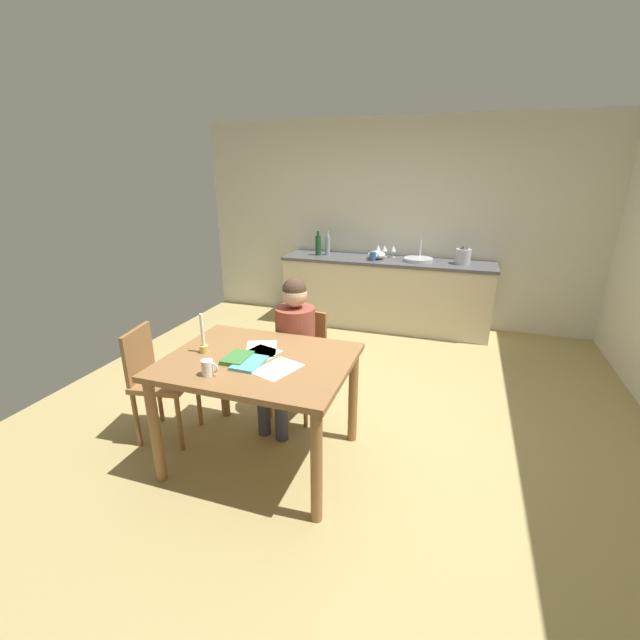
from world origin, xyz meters
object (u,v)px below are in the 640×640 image
(chair_at_table, at_px, (300,358))
(candlestick, at_px, (203,342))
(bottle_vinegar, at_px, (328,245))
(wine_glass_back_left, at_px, (378,248))
(stovetop_kettle, at_px, (463,256))
(mixing_bowl, at_px, (376,255))
(sink_unit, at_px, (418,259))
(dining_table, at_px, (259,374))
(coffee_mug, at_px, (208,368))
(teacup_on_counter, at_px, (373,256))
(book_magazine, at_px, (249,363))
(person_seated, at_px, (291,342))
(chair_side_empty, at_px, (157,378))
(bottle_oil, at_px, (318,245))
(wine_glass_near_sink, at_px, (393,249))
(wine_glass_by_kettle, at_px, (385,248))
(book_cookery, at_px, (238,358))

(chair_at_table, distance_m, candlestick, 0.94)
(bottle_vinegar, bearing_deg, wine_glass_back_left, 9.44)
(stovetop_kettle, bearing_deg, mixing_bowl, -179.00)
(sink_unit, distance_m, wine_glass_back_left, 0.56)
(dining_table, bearing_deg, stovetop_kettle, 67.83)
(coffee_mug, distance_m, stovetop_kettle, 3.64)
(teacup_on_counter, bearing_deg, book_magazine, -93.57)
(bottle_vinegar, xyz_separation_m, teacup_on_counter, (0.65, -0.19, -0.08))
(person_seated, xyz_separation_m, chair_side_empty, (-0.87, -0.55, -0.18))
(candlestick, bearing_deg, bottle_vinegar, 91.59)
(candlestick, xyz_separation_m, mixing_bowl, (0.59, 3.04, 0.08))
(mixing_bowl, bearing_deg, book_magazine, -93.75)
(bottle_oil, relative_size, wine_glass_near_sink, 2.05)
(coffee_mug, xyz_separation_m, mixing_bowl, (0.37, 3.33, 0.11))
(dining_table, bearing_deg, sink_unit, 76.80)
(bottle_oil, bearing_deg, wine_glass_by_kettle, 10.95)
(wine_glass_by_kettle, bearing_deg, book_cookery, -96.69)
(dining_table, height_order, wine_glass_back_left, wine_glass_back_left)
(coffee_mug, xyz_separation_m, teacup_on_counter, (0.35, 3.20, 0.11))
(dining_table, distance_m, coffee_mug, 0.40)
(stovetop_kettle, xyz_separation_m, wine_glass_near_sink, (-0.86, 0.15, 0.01))
(wine_glass_back_left, relative_size, teacup_on_counter, 1.29)
(dining_table, xyz_separation_m, person_seated, (0.00, 0.58, 0.00))
(chair_at_table, distance_m, bottle_vinegar, 2.46)
(sink_unit, relative_size, bottle_oil, 1.14)
(chair_at_table, xyz_separation_m, person_seated, (-0.02, -0.15, 0.19))
(sink_unit, relative_size, teacup_on_counter, 3.01)
(chair_at_table, distance_m, book_magazine, 0.88)
(chair_at_table, height_order, stovetop_kettle, stovetop_kettle)
(book_magazine, bearing_deg, mixing_bowl, 87.35)
(coffee_mug, distance_m, wine_glass_back_left, 3.52)
(stovetop_kettle, bearing_deg, chair_side_empty, -125.04)
(stovetop_kettle, xyz_separation_m, teacup_on_counter, (-1.06, -0.15, -0.04))
(mixing_bowl, bearing_deg, person_seated, -94.42)
(bottle_vinegar, bearing_deg, bottle_oil, -153.37)
(book_cookery, distance_m, mixing_bowl, 3.09)
(chair_side_empty, distance_m, book_magazine, 0.92)
(candlestick, distance_m, bottle_vinegar, 3.10)
(chair_at_table, relative_size, bottle_vinegar, 2.77)
(candlestick, bearing_deg, person_seated, 56.50)
(bottle_oil, distance_m, bottle_vinegar, 0.13)
(person_seated, bearing_deg, mixing_bowl, 85.58)
(candlestick, bearing_deg, coffee_mug, -53.12)
(chair_side_empty, xyz_separation_m, coffee_mug, (0.69, -0.34, 0.35))
(book_magazine, bearing_deg, dining_table, 82.13)
(dining_table, bearing_deg, coffee_mug, -119.97)
(book_magazine, relative_size, bottle_vinegar, 0.79)
(dining_table, relative_size, sink_unit, 3.41)
(coffee_mug, height_order, wine_glass_back_left, wine_glass_back_left)
(dining_table, relative_size, book_magazine, 4.94)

